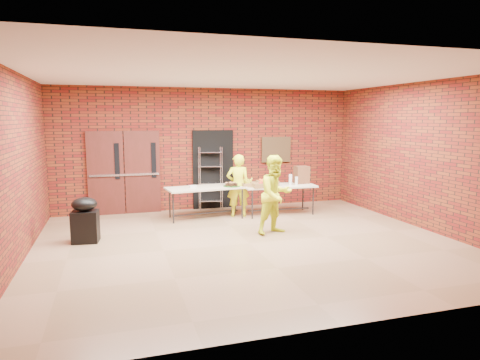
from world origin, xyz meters
name	(u,v)px	position (x,y,z in m)	size (l,w,h in m)	color
room	(250,161)	(0.00, 0.00, 1.60)	(8.08, 7.08, 3.28)	olive
double_doors	(125,173)	(-2.20, 3.44, 1.05)	(1.78, 0.12, 2.10)	#481814
dark_doorway	(213,169)	(0.10, 3.46, 1.05)	(1.10, 0.06, 2.10)	black
bronze_plaque	(276,150)	(1.90, 3.45, 1.55)	(0.85, 0.04, 0.70)	#402D19
wire_rack	(211,178)	(-0.01, 3.32, 0.83)	(0.61, 0.20, 1.66)	silver
table_left	(206,190)	(-0.35, 2.34, 0.70)	(1.95, 0.99, 0.77)	#BFB092
table_right	(279,188)	(1.51, 2.24, 0.68)	(1.86, 0.87, 0.75)	#BFB092
basket_bananas	(249,184)	(0.72, 2.23, 0.80)	(0.40, 0.31, 0.13)	olive
basket_oranges	(267,183)	(1.21, 2.27, 0.81)	(0.49, 0.38, 0.15)	olive
basket_apples	(261,185)	(0.97, 2.06, 0.81)	(0.45, 0.35, 0.14)	olive
muffin_tray	(232,184)	(0.28, 2.25, 0.82)	(0.42, 0.42, 0.10)	#194F15
napkin_box	(193,186)	(-0.66, 2.33, 0.80)	(0.17, 0.11, 0.06)	silver
coffee_dispenser	(302,175)	(2.19, 2.37, 0.97)	(0.34, 0.30, 0.44)	brown
cup_stack_front	(291,181)	(1.78, 2.13, 0.86)	(0.08, 0.08, 0.24)	silver
cup_stack_mid	(296,181)	(1.92, 2.09, 0.85)	(0.07, 0.07, 0.21)	silver
cup_stack_back	(290,179)	(1.85, 2.32, 0.87)	(0.08, 0.08, 0.25)	silver
covered_grill	(85,220)	(-3.04, 1.02, 0.45)	(0.54, 0.47, 0.89)	black
volunteer_woman	(238,186)	(0.45, 2.30, 0.77)	(0.56, 0.37, 1.54)	yellow
volunteer_man	(276,195)	(0.76, 0.56, 0.83)	(0.80, 0.63, 1.65)	yellow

